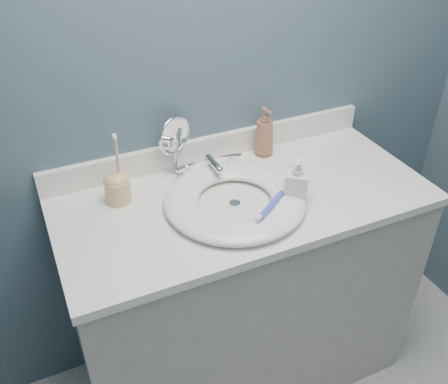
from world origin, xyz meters
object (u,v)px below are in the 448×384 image
makeup_mirror (175,142)px  toothbrush_holder (117,186)px  soap_bottle_clear (297,180)px  soap_bottle_amber (264,132)px

makeup_mirror → toothbrush_holder: 0.26m
makeup_mirror → soap_bottle_clear: makeup_mirror is taller
toothbrush_holder → soap_bottle_amber: bearing=7.0°
toothbrush_holder → makeup_mirror: bearing=22.5°
soap_bottle_clear → toothbrush_holder: size_ratio=0.66×
makeup_mirror → soap_bottle_clear: bearing=-74.0°
makeup_mirror → soap_bottle_amber: bearing=-29.2°
soap_bottle_amber → toothbrush_holder: (-0.56, -0.07, -0.04)m
makeup_mirror → soap_bottle_clear: (0.28, -0.33, -0.03)m
makeup_mirror → soap_bottle_amber: size_ratio=1.14×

